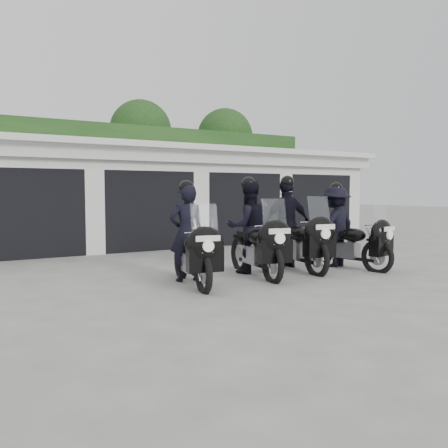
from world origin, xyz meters
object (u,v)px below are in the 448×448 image
police_bike_a (191,242)px  police_bike_b (252,232)px  police_bike_c (292,228)px  police_bike_d (342,230)px

police_bike_a → police_bike_b: 1.51m
police_bike_c → police_bike_d: bearing=-15.3°
police_bike_c → police_bike_d: size_ratio=1.09×
police_bike_a → police_bike_c: bearing=20.1°
police_bike_b → police_bike_d: bearing=2.6°
police_bike_a → police_bike_c: 2.63m
police_bike_c → police_bike_b: bearing=-165.6°
police_bike_c → police_bike_d: police_bike_c is taller
police_bike_b → police_bike_c: police_bike_c is taller
police_bike_a → police_bike_d: bearing=11.0°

